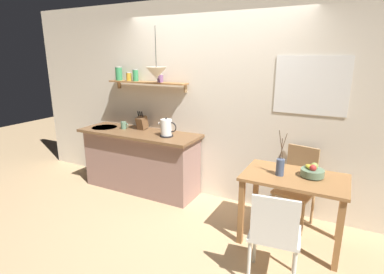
% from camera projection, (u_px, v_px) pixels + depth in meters
% --- Properties ---
extents(ground_plane, '(14.00, 14.00, 0.00)m').
position_uv_depth(ground_plane, '(190.00, 213.00, 3.88)').
color(ground_plane, tan).
extents(back_wall, '(6.80, 0.11, 2.70)m').
position_uv_depth(back_wall, '(226.00, 104.00, 3.99)').
color(back_wall, silver).
rests_on(back_wall, ground_plane).
extents(kitchen_counter, '(1.83, 0.63, 0.91)m').
position_uv_depth(kitchen_counter, '(141.00, 160.00, 4.48)').
color(kitchen_counter, gray).
rests_on(kitchen_counter, ground_plane).
extents(wall_shelf, '(1.28, 0.20, 0.33)m').
position_uv_depth(wall_shelf, '(139.00, 79.00, 4.36)').
color(wall_shelf, '#9E6B3D').
extents(dining_table, '(1.04, 0.65, 0.77)m').
position_uv_depth(dining_table, '(294.00, 188.00, 3.14)').
color(dining_table, '#9E6B3D').
rests_on(dining_table, ground_plane).
extents(dining_chair_near, '(0.48, 0.44, 0.89)m').
position_uv_depth(dining_chair_near, '(274.00, 233.00, 2.55)').
color(dining_chair_near, white).
rests_on(dining_chair_near, ground_plane).
extents(dining_chair_far, '(0.49, 0.47, 0.94)m').
position_uv_depth(dining_chair_far, '(298.00, 183.00, 3.56)').
color(dining_chair_far, tan).
rests_on(dining_chair_far, ground_plane).
extents(fruit_bowl, '(0.23, 0.23, 0.15)m').
position_uv_depth(fruit_bowl, '(312.00, 172.00, 3.07)').
color(fruit_bowl, slate).
rests_on(fruit_bowl, dining_table).
extents(twig_vase, '(0.09, 0.08, 0.48)m').
position_uv_depth(twig_vase, '(280.00, 166.00, 3.10)').
color(twig_vase, '#475675').
rests_on(twig_vase, dining_table).
extents(electric_kettle, '(0.27, 0.18, 0.26)m').
position_uv_depth(electric_kettle, '(167.00, 128.00, 4.06)').
color(electric_kettle, black).
rests_on(electric_kettle, kitchen_counter).
extents(knife_block, '(0.12, 0.18, 0.28)m').
position_uv_depth(knife_block, '(142.00, 122.00, 4.44)').
color(knife_block, brown).
rests_on(knife_block, kitchen_counter).
extents(coffee_mug_by_sink, '(0.13, 0.08, 0.11)m').
position_uv_depth(coffee_mug_by_sink, '(124.00, 125.00, 4.49)').
color(coffee_mug_by_sink, slate).
rests_on(coffee_mug_by_sink, kitchen_counter).
extents(pendant_lamp, '(0.28, 0.28, 0.66)m').
position_uv_depth(pendant_lamp, '(156.00, 73.00, 3.93)').
color(pendant_lamp, black).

